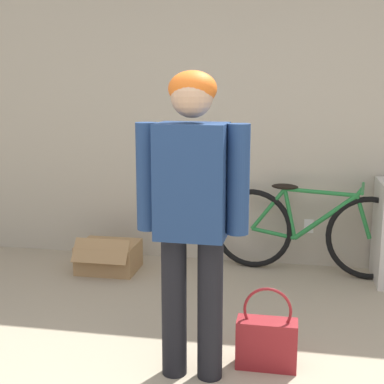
{
  "coord_description": "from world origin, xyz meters",
  "views": [
    {
      "loc": [
        0.38,
        -1.8,
        1.54
      ],
      "look_at": [
        -0.11,
        0.81,
        1.01
      ],
      "focal_mm": 50.0,
      "sensor_mm": 36.0,
      "label": 1
    }
  ],
  "objects_px": {
    "person": "(192,199)",
    "cardboard_box": "(109,257)",
    "handbag": "(267,341)",
    "bicycle": "(309,231)"
  },
  "relations": [
    {
      "from": "bicycle",
      "to": "cardboard_box",
      "type": "bearing_deg",
      "value": -163.69
    },
    {
      "from": "cardboard_box",
      "to": "person",
      "type": "bearing_deg",
      "value": -56.42
    },
    {
      "from": "person",
      "to": "cardboard_box",
      "type": "relative_size",
      "value": 3.33
    },
    {
      "from": "bicycle",
      "to": "handbag",
      "type": "bearing_deg",
      "value": -91.35
    },
    {
      "from": "person",
      "to": "handbag",
      "type": "height_order",
      "value": "person"
    },
    {
      "from": "bicycle",
      "to": "handbag",
      "type": "distance_m",
      "value": 1.63
    },
    {
      "from": "handbag",
      "to": "cardboard_box",
      "type": "bearing_deg",
      "value": 135.8
    },
    {
      "from": "person",
      "to": "handbag",
      "type": "bearing_deg",
      "value": 22.73
    },
    {
      "from": "cardboard_box",
      "to": "handbag",
      "type": "bearing_deg",
      "value": -44.2
    },
    {
      "from": "handbag",
      "to": "bicycle",
      "type": "bearing_deg",
      "value": 80.77
    }
  ]
}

